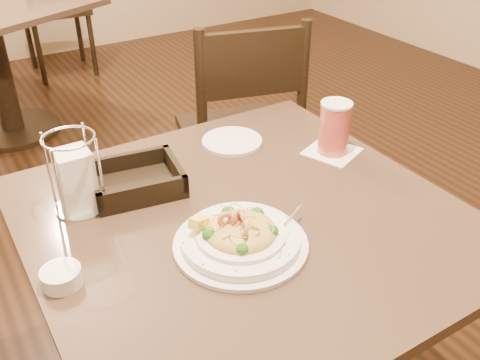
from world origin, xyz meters
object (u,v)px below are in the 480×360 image
main_table (244,292)px  butter_ramekin (61,277)px  drink_glass (334,128)px  bread_basket (137,182)px  side_plate (232,141)px  pasta_bowl (240,236)px  dining_chair_far (55,4)px  napkin_caddy (76,178)px  dining_chair_near (242,129)px

main_table → butter_ramekin: (-0.40, -0.01, 0.24)m
drink_glass → bread_basket: bearing=168.5°
drink_glass → butter_ramekin: (-0.75, -0.12, -0.05)m
main_table → side_plate: size_ratio=5.53×
pasta_bowl → bread_basket: size_ratio=1.31×
main_table → side_plate: (0.15, 0.30, 0.23)m
bread_basket → side_plate: bread_basket is taller
main_table → dining_chair_far: bearing=83.1°
pasta_bowl → side_plate: bearing=61.2°
butter_ramekin → napkin_caddy: bearing=64.6°
main_table → bread_basket: 0.37m
bread_basket → side_plate: bearing=14.4°
dining_chair_near → pasta_bowl: 1.01m
drink_glass → side_plate: (-0.20, 0.18, -0.06)m
dining_chair_near → side_plate: 0.58m
dining_chair_near → dining_chair_far: size_ratio=1.00×
main_table → dining_chair_near: 0.87m
pasta_bowl → side_plate: pasta_bowl is taller
dining_chair_near → drink_glass: (-0.11, -0.62, 0.30)m
drink_glass → bread_basket: drink_glass is taller
side_plate → butter_ramekin: bearing=-150.8°
drink_glass → napkin_caddy: size_ratio=0.90×
drink_glass → side_plate: 0.28m
side_plate → butter_ramekin: butter_ramekin is taller
dining_chair_far → drink_glass: size_ratio=5.76×
dining_chair_near → side_plate: dining_chair_near is taller
bread_basket → dining_chair_far: bearing=79.3°
pasta_bowl → butter_ramekin: 0.35m
dining_chair_far → side_plate: dining_chair_far is taller
side_plate → butter_ramekin: 0.63m
dining_chair_far → bread_basket: size_ratio=4.08×
drink_glass → napkin_caddy: napkin_caddy is taller
dining_chair_far → butter_ramekin: (-0.77, -3.01, 0.24)m
main_table → butter_ramekin: butter_ramekin is taller
main_table → napkin_caddy: 0.48m
dining_chair_near → napkin_caddy: (-0.75, -0.52, 0.30)m
dining_chair_near → napkin_caddy: size_ratio=5.16×
main_table → butter_ramekin: bearing=-179.2°
main_table → dining_chair_near: dining_chair_near is taller
bread_basket → napkin_caddy: bearing=-177.6°
drink_glass → side_plate: bearing=137.5°
dining_chair_near → bread_basket: size_ratio=4.08×
butter_ramekin → pasta_bowl: bearing=-13.4°
drink_glass → main_table: bearing=-161.0°
dining_chair_far → side_plate: bearing=88.1°
pasta_bowl → side_plate: 0.44m
side_plate → main_table: bearing=-116.2°
pasta_bowl → napkin_caddy: (-0.23, 0.30, 0.05)m
dining_chair_near → dining_chair_far: 2.26m
drink_glass → napkin_caddy: 0.65m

